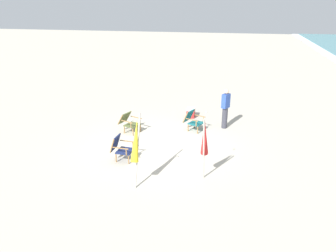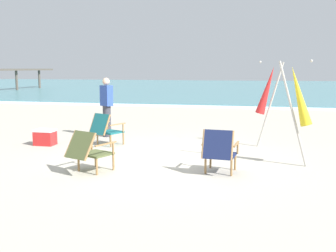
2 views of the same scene
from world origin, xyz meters
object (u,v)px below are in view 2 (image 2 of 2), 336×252
object	(u,v)px
beach_chair_far_center	(219,150)
beach_chair_back_left	(89,150)
umbrella_furled_yellow	(299,97)
cooler_box	(45,137)
beach_chair_front_right	(106,128)
person_near_chairs	(107,107)
umbrella_furled_red	(267,91)

from	to	relation	value
beach_chair_far_center	beach_chair_back_left	xyz separation A→B (m)	(-2.31, -0.44, -0.01)
umbrella_furled_yellow	cooler_box	world-z (taller)	umbrella_furled_yellow
beach_chair_back_left	beach_chair_front_right	distance (m)	2.52
beach_chair_front_right	beach_chair_back_left	bearing A→B (deg)	-75.03
beach_chair_front_right	cooler_box	world-z (taller)	beach_chair_front_right
beach_chair_front_right	cooler_box	xyz separation A→B (m)	(-1.50, -0.25, -0.23)
cooler_box	beach_chair_back_left	bearing A→B (deg)	-45.45
beach_chair_far_center	person_near_chairs	size ratio (longest dim) A/B	0.50
beach_chair_far_center	umbrella_furled_yellow	size ratio (longest dim) A/B	0.40
umbrella_furled_red	umbrella_furled_yellow	distance (m)	1.88
beach_chair_far_center	beach_chair_back_left	distance (m)	2.35
beach_chair_far_center	beach_chair_front_right	bearing A→B (deg)	145.97
beach_chair_front_right	person_near_chairs	world-z (taller)	person_near_chairs
beach_chair_far_center	cooler_box	xyz separation A→B (m)	(-4.46, 1.75, -0.23)
umbrella_furled_yellow	cooler_box	size ratio (longest dim) A/B	4.20
beach_chair_front_right	umbrella_furled_red	bearing A→B (deg)	11.01
beach_chair_far_center	beach_chair_back_left	bearing A→B (deg)	-169.35
umbrella_furled_red	beach_chair_front_right	bearing A→B (deg)	-168.99
beach_chair_far_center	cooler_box	world-z (taller)	beach_chair_far_center
beach_chair_far_center	beach_chair_front_right	size ratio (longest dim) A/B	0.92
beach_chair_back_left	beach_chair_front_right	size ratio (longest dim) A/B	1.05
beach_chair_back_left	person_near_chairs	world-z (taller)	person_near_chairs
beach_chair_front_right	cooler_box	size ratio (longest dim) A/B	1.82
cooler_box	beach_chair_front_right	bearing A→B (deg)	9.60
beach_chair_back_left	umbrella_furled_yellow	bearing A→B (deg)	20.37
person_near_chairs	beach_chair_back_left	bearing A→B (deg)	-73.30
beach_chair_back_left	beach_chair_front_right	xyz separation A→B (m)	(-0.65, 2.44, 0.01)
umbrella_furled_red	beach_chair_back_left	bearing A→B (deg)	-134.88
beach_chair_front_right	person_near_chairs	xyz separation A→B (m)	(-0.45, 1.24, 0.41)
beach_chair_front_right	umbrella_furled_red	distance (m)	4.00
beach_chair_back_left	beach_chair_far_center	bearing A→B (deg)	10.65
umbrella_furled_yellow	cooler_box	bearing A→B (deg)	172.21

